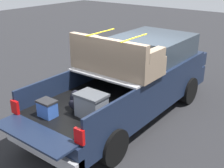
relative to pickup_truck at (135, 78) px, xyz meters
name	(u,v)px	position (x,y,z in m)	size (l,w,h in m)	color
ground_plane	(126,116)	(-0.37, 0.00, -0.97)	(40.00, 40.00, 0.00)	#262628
pickup_truck	(135,78)	(0.00, 0.00, 0.00)	(6.05, 2.07, 2.23)	#162138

